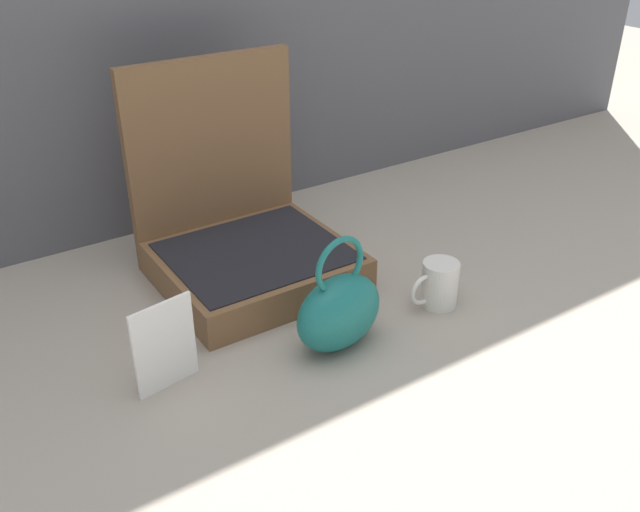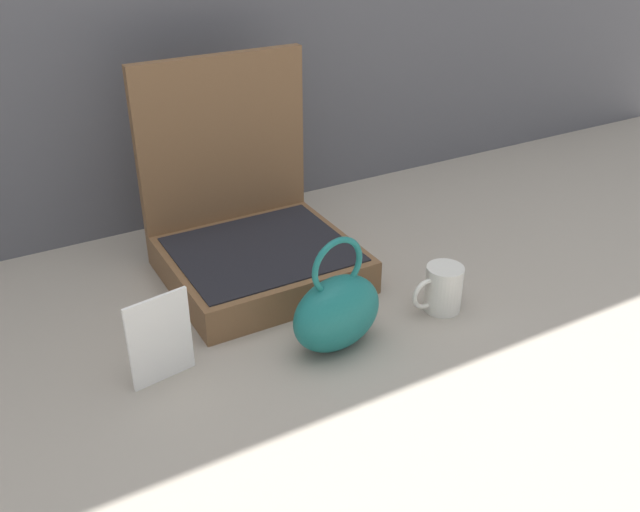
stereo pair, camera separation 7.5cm
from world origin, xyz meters
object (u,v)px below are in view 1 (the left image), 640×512
Objects in this scene: coffee_mug at (439,284)px; info_card_left at (165,346)px; teal_pouch_handbag at (339,310)px; open_suitcase at (243,234)px.

coffee_mug is 0.68× the size of info_card_left.
info_card_left is (-0.30, 0.07, 0.01)m from teal_pouch_handbag.
open_suitcase is 0.33m from teal_pouch_handbag.
open_suitcase reaches higher than teal_pouch_handbag.
open_suitcase reaches higher than coffee_mug.
coffee_mug is (0.24, 0.00, -0.03)m from teal_pouch_handbag.
open_suitcase is at bearing 128.66° from coffee_mug.
info_card_left reaches higher than coffee_mug.
info_card_left is (-0.28, -0.26, -0.01)m from open_suitcase.
open_suitcase is 2.69× the size of info_card_left.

